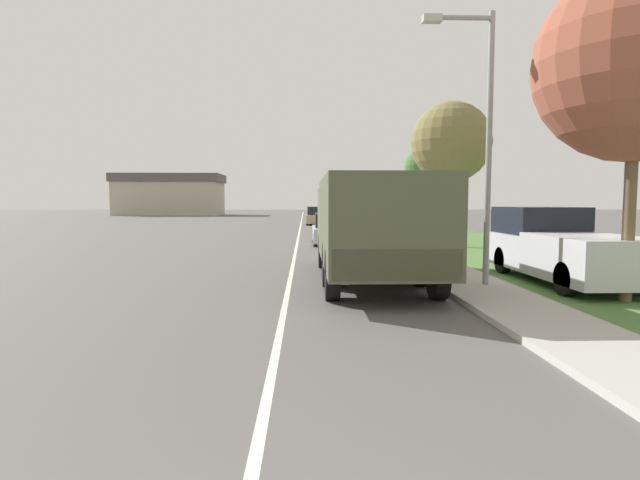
{
  "coord_description": "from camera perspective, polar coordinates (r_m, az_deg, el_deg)",
  "views": [
    {
      "loc": [
        0.42,
        -0.84,
        2.1
      ],
      "look_at": [
        0.85,
        13.82,
        0.97
      ],
      "focal_mm": 28.0,
      "sensor_mm": 36.0,
      "label": 1
    }
  ],
  "objects": [
    {
      "name": "lane_centre_stripe",
      "position": [
        40.9,
        -2.27,
        1.46
      ],
      "size": [
        0.12,
        120.0,
        0.0
      ],
      "color": "silver",
      "rests_on": "ground"
    },
    {
      "name": "car_third_ahead",
      "position": [
        45.34,
        -0.38,
        2.68
      ],
      "size": [
        1.91,
        3.93,
        1.64
      ],
      "color": "tan",
      "rests_on": "ground"
    },
    {
      "name": "building_distant",
      "position": [
        81.68,
        -16.76,
        5.01
      ],
      "size": [
        16.27,
        8.51,
        6.36
      ],
      "color": "#B2A893",
      "rests_on": "ground"
    },
    {
      "name": "car_nearest_ahead",
      "position": [
        24.84,
        1.36,
        1.15
      ],
      "size": [
        1.88,
        4.67,
        1.52
      ],
      "color": "#B7BABF",
      "rests_on": "ground"
    },
    {
      "name": "military_truck",
      "position": [
        13.11,
        5.79,
        1.97
      ],
      "size": [
        2.57,
        7.96,
        2.67
      ],
      "color": "#545B3D",
      "rests_on": "ground"
    },
    {
      "name": "tree_far_right",
      "position": [
        37.02,
        11.8,
        8.19
      ],
      "size": [
        2.8,
        2.8,
        6.03
      ],
      "color": "brown",
      "rests_on": "grass_strip_right"
    },
    {
      "name": "tree_mid_right",
      "position": [
        24.03,
        14.74,
        10.72
      ],
      "size": [
        3.67,
        3.67,
        6.64
      ],
      "color": "brown",
      "rests_on": "grass_strip_right"
    },
    {
      "name": "ground_plane",
      "position": [
        40.9,
        -2.27,
        1.46
      ],
      "size": [
        180.0,
        180.0,
        0.0
      ],
      "primitive_type": "plane",
      "color": "#565451"
    },
    {
      "name": "grass_strip_right",
      "position": [
        41.76,
        10.03,
        1.47
      ],
      "size": [
        7.0,
        120.0,
        0.02
      ],
      "color": "#4C7538",
      "rests_on": "ground"
    },
    {
      "name": "lamp_post",
      "position": [
        12.59,
        17.82,
        12.68
      ],
      "size": [
        1.69,
        0.24,
        6.37
      ],
      "color": "gray",
      "rests_on": "sidewalk_right"
    },
    {
      "name": "car_second_ahead",
      "position": [
        32.56,
        1.29,
        1.98
      ],
      "size": [
        1.89,
        4.42,
        1.6
      ],
      "color": "tan",
      "rests_on": "ground"
    },
    {
      "name": "pickup_truck",
      "position": [
        14.51,
        25.83,
        -0.71
      ],
      "size": [
        2.1,
        5.4,
        1.93
      ],
      "color": "silver",
      "rests_on": "grass_strip_right"
    },
    {
      "name": "sidewalk_right",
      "position": [
        41.09,
        4.01,
        1.55
      ],
      "size": [
        1.8,
        120.0,
        0.12
      ],
      "color": "#ADAAA3",
      "rests_on": "ground"
    },
    {
      "name": "tree_near_right",
      "position": [
        12.43,
        32.44,
        16.71
      ],
      "size": [
        4.0,
        4.0,
        6.88
      ],
      "color": "brown",
      "rests_on": "grass_strip_right"
    }
  ]
}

